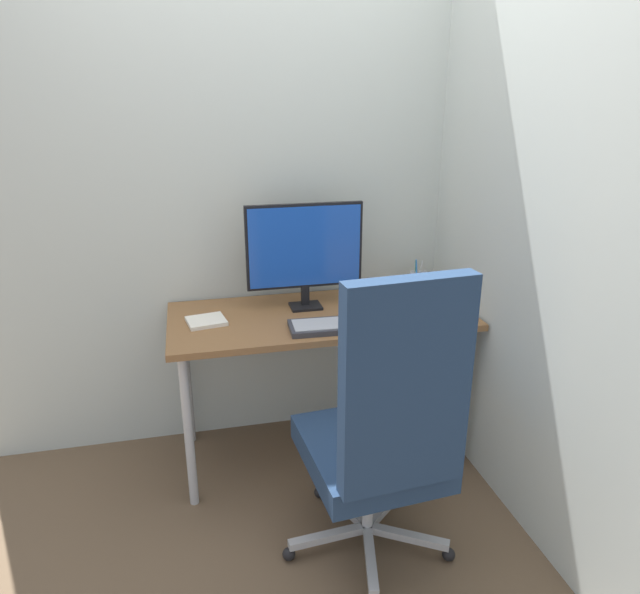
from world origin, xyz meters
The scene contains 11 objects.
ground_plane centered at (0.00, 0.00, 0.00)m, with size 8.00×8.00×0.00m, color brown.
wall_back centered at (0.00, 0.33, 1.40)m, with size 3.16×0.04×2.80m, color #B7C1BC.
wall_side_right centered at (0.70, -0.26, 1.40)m, with size 0.04×2.42×2.80m, color #B7C1BC.
desk centered at (0.00, 0.00, 0.66)m, with size 1.35×0.60×0.73m.
office_chair centered at (0.05, -0.74, 0.57)m, with size 0.64×0.65×1.17m.
monitor centered at (-0.05, 0.10, 1.01)m, with size 0.53×0.11×0.48m.
keyboard centered at (0.02, -0.19, 0.75)m, with size 0.40×0.18×0.03m.
mouse centered at (0.42, -0.11, 0.75)m, with size 0.06×0.11×0.04m, color black.
pen_holder centered at (0.54, 0.17, 0.79)m, with size 0.08×0.08×0.17m.
notebook centered at (-0.51, 0.00, 0.74)m, with size 0.16×0.14×0.02m, color silver.
coffee_mug centered at (0.46, 0.04, 0.78)m, with size 0.11×0.08×0.10m.
Camera 1 is at (-0.55, -2.34, 1.67)m, focal length 31.97 mm.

